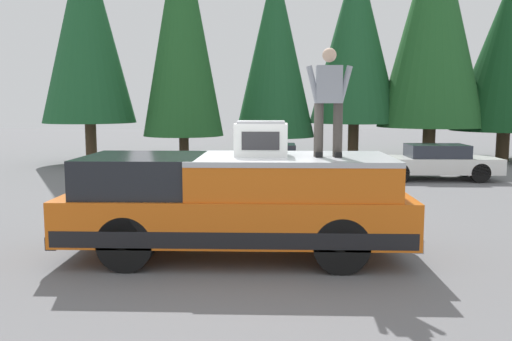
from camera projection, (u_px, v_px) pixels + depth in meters
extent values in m
plane|color=slate|center=(235.00, 256.00, 8.73)|extent=(90.00, 90.00, 0.00)
cube|color=orange|center=(237.00, 214.00, 8.65)|extent=(2.00, 5.50, 0.70)
cube|color=black|center=(237.00, 225.00, 8.67)|extent=(2.01, 5.39, 0.24)
cube|color=black|center=(144.00, 174.00, 8.62)|extent=(1.84, 1.87, 0.60)
cube|color=orange|center=(291.00, 177.00, 8.55)|extent=(1.92, 3.19, 0.52)
cube|color=#B7BABF|center=(291.00, 158.00, 8.51)|extent=(1.94, 3.19, 0.08)
cube|color=#232326|center=(75.00, 229.00, 8.77)|extent=(1.96, 0.16, 0.20)
cube|color=#B2B5BA|center=(402.00, 231.00, 8.60)|extent=(1.96, 0.16, 0.20)
cylinder|color=black|center=(126.00, 243.00, 7.89)|extent=(0.30, 0.84, 0.84)
cylinder|color=black|center=(152.00, 219.00, 9.58)|extent=(0.30, 0.84, 0.84)
cylinder|color=black|center=(341.00, 245.00, 7.79)|extent=(0.30, 0.84, 0.84)
cylinder|color=black|center=(329.00, 220.00, 9.48)|extent=(0.30, 0.84, 0.84)
cube|color=silver|center=(261.00, 140.00, 8.54)|extent=(0.64, 0.84, 0.52)
cube|color=#2D2D30|center=(261.00, 141.00, 8.22)|extent=(0.01, 0.59, 0.29)
cube|color=#99999E|center=(261.00, 122.00, 8.51)|extent=(0.58, 0.76, 0.04)
cylinder|color=#423D38|center=(338.00, 130.00, 8.34)|extent=(0.15, 0.15, 0.84)
cube|color=black|center=(338.00, 154.00, 8.34)|extent=(0.26, 0.11, 0.08)
cylinder|color=#423D38|center=(319.00, 130.00, 8.34)|extent=(0.15, 0.15, 0.84)
cube|color=black|center=(318.00, 154.00, 8.35)|extent=(0.26, 0.11, 0.08)
cube|color=#9399A3|center=(329.00, 84.00, 8.25)|extent=(0.24, 0.40, 0.58)
sphere|color=beige|center=(329.00, 55.00, 8.20)|extent=(0.22, 0.22, 0.22)
cylinder|color=#9399A3|center=(345.00, 84.00, 8.21)|extent=(0.09, 0.23, 0.58)
cylinder|color=#9399A3|center=(313.00, 84.00, 8.23)|extent=(0.09, 0.23, 0.58)
cube|color=white|center=(433.00, 165.00, 17.50)|extent=(1.64, 4.10, 0.50)
cube|color=#282D38|center=(437.00, 151.00, 17.44)|extent=(1.31, 1.89, 0.42)
cylinder|color=black|center=(399.00, 173.00, 16.85)|extent=(0.20, 0.62, 0.62)
cylinder|color=black|center=(389.00, 167.00, 18.28)|extent=(0.20, 0.62, 0.62)
cylinder|color=black|center=(480.00, 173.00, 16.77)|extent=(0.20, 0.62, 0.62)
cylinder|color=black|center=(464.00, 168.00, 18.20)|extent=(0.20, 0.62, 0.62)
cube|color=black|center=(264.00, 164.00, 17.68)|extent=(1.64, 4.10, 0.50)
cube|color=#282D38|center=(267.00, 150.00, 17.62)|extent=(1.31, 1.89, 0.42)
cylinder|color=black|center=(224.00, 172.00, 17.03)|extent=(0.20, 0.62, 0.62)
cylinder|color=black|center=(228.00, 167.00, 18.46)|extent=(0.20, 0.62, 0.62)
cylinder|color=black|center=(303.00, 172.00, 16.95)|extent=(0.20, 0.62, 0.62)
cylinder|color=black|center=(301.00, 167.00, 18.38)|extent=(0.20, 0.62, 0.62)
cylinder|color=#4C3826|center=(503.00, 145.00, 23.47)|extent=(0.55, 0.55, 1.32)
cone|color=#14421E|center=(508.00, 54.00, 22.98)|extent=(4.59, 4.59, 6.66)
cylinder|color=#4C3826|center=(429.00, 144.00, 23.50)|extent=(0.55, 0.55, 1.48)
cone|color=#235B28|center=(434.00, 20.00, 22.84)|extent=(4.58, 4.58, 9.21)
cylinder|color=#4C3826|center=(353.00, 141.00, 24.14)|extent=(0.48, 0.48, 1.63)
cone|color=#1E562D|center=(356.00, 37.00, 23.57)|extent=(4.02, 4.02, 7.59)
cylinder|color=#4C3826|center=(274.00, 148.00, 24.29)|extent=(0.43, 0.43, 1.00)
cone|color=#1E562D|center=(275.00, 49.00, 23.74)|extent=(3.61, 3.61, 7.87)
cylinder|color=#4C3826|center=(184.00, 149.00, 22.45)|extent=(0.40, 0.40, 1.16)
cone|color=#235B28|center=(182.00, 23.00, 21.81)|extent=(3.36, 3.36, 9.25)
cylinder|color=#4C3826|center=(91.00, 143.00, 22.30)|extent=(0.46, 0.46, 1.71)
cone|color=#1E562D|center=(87.00, 26.00, 21.70)|extent=(3.79, 3.79, 7.86)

